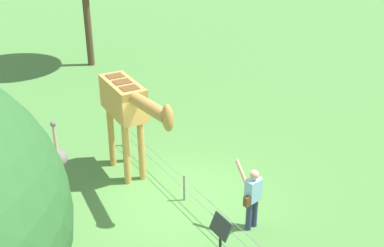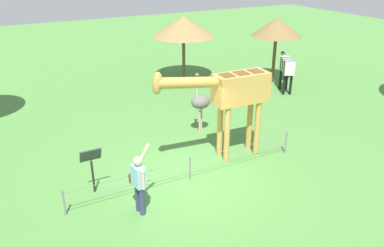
# 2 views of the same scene
# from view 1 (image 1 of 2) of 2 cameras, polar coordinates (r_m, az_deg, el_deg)

# --- Properties ---
(ground_plane) EXTENTS (60.00, 60.00, 0.00)m
(ground_plane) POSITION_cam_1_polar(r_m,az_deg,el_deg) (12.90, -1.19, -8.91)
(ground_plane) COLOR #4C843D
(giraffe) EXTENTS (3.70, 0.78, 3.11)m
(giraffe) POSITION_cam_1_polar(r_m,az_deg,el_deg) (13.00, -7.43, 1.95)
(giraffe) COLOR #C69347
(giraffe) RESTS_ON ground_plane
(visitor) EXTENTS (0.58, 0.57, 1.75)m
(visitor) POSITION_cam_1_polar(r_m,az_deg,el_deg) (11.57, 6.98, -8.26)
(visitor) COLOR navy
(visitor) RESTS_ON ground_plane
(ostrich) EXTENTS (0.70, 0.56, 2.25)m
(ostrich) POSITION_cam_1_polar(r_m,az_deg,el_deg) (12.87, -15.40, -3.85)
(ostrich) COLOR #CC9E93
(ostrich) RESTS_ON ground_plane
(info_sign) EXTENTS (0.56, 0.21, 1.32)m
(info_sign) POSITION_cam_1_polar(r_m,az_deg,el_deg) (10.32, 3.31, -12.57)
(info_sign) COLOR black
(info_sign) RESTS_ON ground_plane
(wire_fence) EXTENTS (7.05, 0.05, 0.75)m
(wire_fence) POSITION_cam_1_polar(r_m,az_deg,el_deg) (12.70, -0.91, -7.30)
(wire_fence) COLOR slate
(wire_fence) RESTS_ON ground_plane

